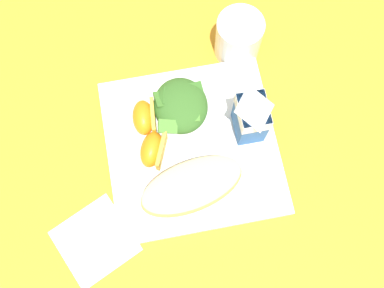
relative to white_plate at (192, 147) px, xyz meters
name	(u,v)px	position (x,y,z in m)	size (l,w,h in m)	color
ground	(192,148)	(0.00, 0.00, -0.01)	(3.00, 3.00, 0.00)	orange
white_plate	(192,147)	(0.00, 0.00, 0.00)	(0.28, 0.28, 0.02)	white
cheesy_pizza_bread	(192,186)	(0.07, -0.01, 0.03)	(0.11, 0.18, 0.04)	tan
green_salad_pile	(181,106)	(-0.07, -0.01, 0.03)	(0.10, 0.09, 0.05)	#336023
milk_carton	(252,115)	(-0.01, 0.10, 0.07)	(0.06, 0.04, 0.11)	#23569E
orange_wedge_front	(145,117)	(-0.06, -0.07, 0.03)	(0.06, 0.04, 0.04)	orange
orange_wedge_middle	(153,149)	(0.00, -0.06, 0.03)	(0.07, 0.06, 0.04)	orange
paper_napkin	(95,241)	(0.12, -0.18, -0.01)	(0.11, 0.11, 0.00)	white
drinking_clear_cup	(238,38)	(-0.17, 0.11, 0.03)	(0.08, 0.08, 0.09)	silver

